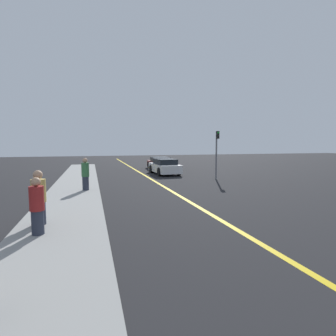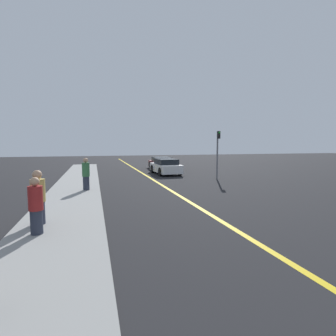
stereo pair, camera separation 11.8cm
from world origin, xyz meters
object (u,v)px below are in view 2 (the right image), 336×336
object	(u,v)px
pedestrian_by_sign	(86,174)
traffic_light	(218,150)
car_near_right_lane	(166,167)
pedestrian_far_standing	(38,198)
pedestrian_mid_group	(36,206)
car_ahead_center	(161,163)

from	to	relation	value
pedestrian_by_sign	traffic_light	xyz separation A→B (m)	(9.24, 2.65, 1.23)
car_near_right_lane	pedestrian_far_standing	xyz separation A→B (m)	(-7.71, -12.88, 0.29)
pedestrian_mid_group	pedestrian_far_standing	distance (m)	1.00
pedestrian_by_sign	traffic_light	distance (m)	9.69
car_near_right_lane	traffic_light	bearing A→B (deg)	-58.78
pedestrian_by_sign	traffic_light	bearing A→B (deg)	15.97
pedestrian_by_sign	car_ahead_center	bearing A→B (deg)	57.27
pedestrian_mid_group	pedestrian_far_standing	world-z (taller)	pedestrian_far_standing
car_ahead_center	traffic_light	xyz separation A→B (m)	(2.16, -8.36, 1.59)
pedestrian_by_sign	traffic_light	size ratio (longest dim) A/B	0.50
car_near_right_lane	pedestrian_far_standing	world-z (taller)	pedestrian_far_standing
car_ahead_center	traffic_light	world-z (taller)	traffic_light
car_ahead_center	pedestrian_mid_group	world-z (taller)	pedestrian_mid_group
car_ahead_center	pedestrian_by_sign	bearing A→B (deg)	-120.43
pedestrian_mid_group	traffic_light	xyz separation A→B (m)	(10.40, 9.62, 1.31)
car_near_right_lane	pedestrian_mid_group	size ratio (longest dim) A/B	2.59
car_ahead_center	pedestrian_by_sign	world-z (taller)	pedestrian_by_sign
pedestrian_mid_group	pedestrian_by_sign	distance (m)	7.07
pedestrian_by_sign	pedestrian_mid_group	bearing A→B (deg)	-99.47
car_ahead_center	traffic_light	bearing A→B (deg)	-73.19
pedestrian_mid_group	traffic_light	bearing A→B (deg)	42.75
pedestrian_far_standing	traffic_light	xyz separation A→B (m)	(10.53, 8.63, 1.26)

